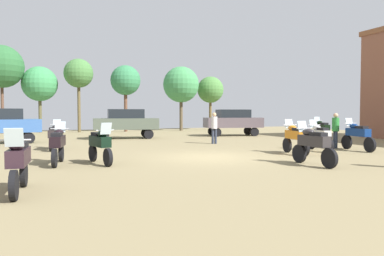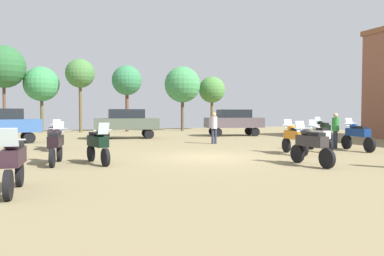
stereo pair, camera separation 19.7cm
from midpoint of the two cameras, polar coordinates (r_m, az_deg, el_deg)
ground_plane at (r=14.57m, az=2.40°, el=-4.61°), size 44.00×52.00×0.02m
motorcycle_1 at (r=12.90m, az=17.93°, el=-2.36°), size 0.62×2.11×1.48m
motorcycle_3 at (r=24.09m, az=19.34°, el=-0.16°), size 0.79×2.27×1.51m
motorcycle_5 at (r=13.01m, az=-14.55°, el=-2.37°), size 0.72×2.08×1.44m
motorcycle_6 at (r=17.91m, az=18.97°, el=-1.12°), size 0.71×2.15×1.44m
motorcycle_7 at (r=16.20m, az=15.44°, el=-1.38°), size 0.65×2.10×1.48m
motorcycle_8 at (r=8.92m, az=-25.97°, el=-4.63°), size 0.62×2.12×1.46m
motorcycle_9 at (r=18.69m, az=24.10°, el=-0.96°), size 0.65×2.24×1.51m
motorcycle_10 at (r=18.69m, az=-20.89°, el=-1.01°), size 0.73×2.23×1.44m
motorcycle_11 at (r=13.34m, az=-20.56°, el=-2.29°), size 0.68×2.11×1.45m
car_1 at (r=28.03m, az=6.21°, el=1.17°), size 4.56×2.56×2.00m
car_2 at (r=25.30m, az=-10.51°, el=1.01°), size 4.47×2.25×2.00m
person_1 at (r=19.36m, az=21.19°, el=0.04°), size 0.43×0.43×1.75m
person_2 at (r=20.74m, az=3.21°, el=0.40°), size 0.38×0.38×1.78m
tree_1 at (r=35.01m, az=-27.69°, el=8.46°), size 3.58×3.58×7.43m
tree_2 at (r=34.64m, az=-17.41°, el=8.05°), size 2.59×2.59×6.59m
tree_3 at (r=35.95m, az=-1.87°, el=6.75°), size 3.50×3.50×6.26m
tree_4 at (r=34.76m, az=-10.48°, el=7.25°), size 2.77×2.77×6.15m
tree_5 at (r=35.33m, az=-22.79°, el=6.33°), size 3.07×3.07×5.85m
tree_7 at (r=38.31m, az=2.73°, el=5.94°), size 2.73×2.73×5.52m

